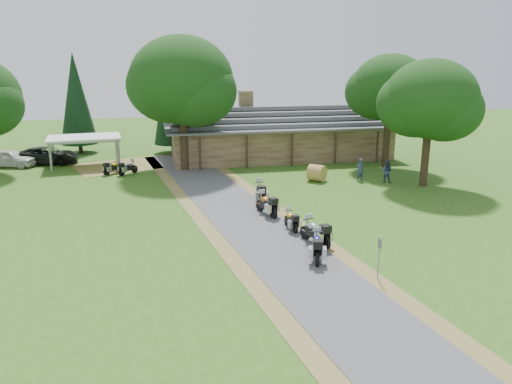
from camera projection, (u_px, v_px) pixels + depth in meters
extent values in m
plane|color=#325618|center=(284.00, 255.00, 24.09)|extent=(120.00, 120.00, 0.00)
plane|color=#424244|center=(256.00, 229.00, 27.76)|extent=(51.95, 51.95, 0.00)
imported|color=white|center=(10.00, 156.00, 43.30)|extent=(4.18, 6.19, 1.90)
imported|color=black|center=(46.00, 151.00, 44.47)|extent=(3.34, 6.21, 2.26)
imported|color=navy|center=(360.00, 168.00, 38.36)|extent=(0.60, 0.46, 2.02)
imported|color=navy|center=(387.00, 169.00, 37.77)|extent=(0.71, 0.68, 2.04)
cylinder|color=#A67E3D|center=(317.00, 173.00, 38.27)|extent=(1.73, 1.73, 1.28)
cone|color=black|center=(171.00, 96.00, 48.38)|extent=(3.64, 3.64, 11.22)
cone|color=black|center=(76.00, 103.00, 48.60)|extent=(3.57, 3.57, 9.78)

